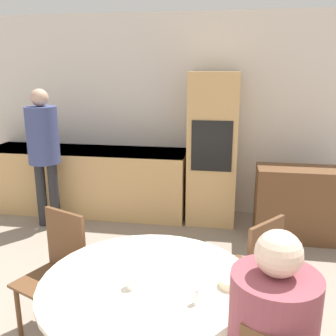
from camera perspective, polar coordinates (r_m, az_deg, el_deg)
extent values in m
cube|color=silver|center=(5.01, 3.11, 7.89)|extent=(6.95, 0.05, 2.60)
cube|color=tan|center=(5.17, -12.03, -1.93)|extent=(2.64, 0.60, 0.88)
cube|color=black|center=(5.07, -12.29, 2.69)|extent=(2.64, 0.60, 0.03)
cube|color=tan|center=(4.71, 6.82, 2.90)|extent=(0.60, 0.58, 1.88)
cube|color=black|center=(4.40, 6.67, 3.31)|extent=(0.48, 0.01, 0.60)
cube|color=brown|center=(4.54, 19.92, -5.19)|extent=(1.07, 0.45, 0.84)
cylinder|color=beige|center=(2.25, -3.01, -17.19)|extent=(1.25, 1.25, 0.03)
cylinder|color=brown|center=(3.09, -21.82, -19.72)|extent=(0.04, 0.04, 0.42)
cylinder|color=brown|center=(2.87, -17.78, -22.24)|extent=(0.04, 0.04, 0.42)
cylinder|color=brown|center=(3.24, -17.05, -17.45)|extent=(0.04, 0.04, 0.42)
cylinder|color=brown|center=(3.04, -12.88, -19.56)|extent=(0.04, 0.04, 0.42)
cube|color=brown|center=(2.94, -17.73, -16.14)|extent=(0.53, 0.53, 0.02)
cube|color=brown|center=(2.93, -15.30, -10.65)|extent=(0.36, 0.18, 0.47)
cylinder|color=brown|center=(3.26, 10.50, -16.85)|extent=(0.04, 0.04, 0.42)
cylinder|color=brown|center=(3.05, 6.54, -19.13)|extent=(0.04, 0.04, 0.42)
cylinder|color=brown|center=(3.11, 15.38, -18.90)|extent=(0.04, 0.04, 0.42)
cylinder|color=brown|center=(2.89, 11.59, -21.57)|extent=(0.04, 0.04, 0.42)
cube|color=brown|center=(2.95, 11.22, -15.51)|extent=(0.56, 0.56, 0.02)
cube|color=brown|center=(2.74, 14.61, -12.41)|extent=(0.26, 0.31, 0.47)
cylinder|color=brown|center=(1.86, 15.64, -22.34)|extent=(0.39, 0.39, 0.52)
sphere|color=beige|center=(1.67, 16.52, -12.38)|extent=(0.20, 0.20, 0.20)
cylinder|color=#262628|center=(4.90, -18.72, -3.81)|extent=(0.12, 0.12, 0.81)
cylinder|color=#262628|center=(4.82, -16.95, -3.96)|extent=(0.12, 0.12, 0.81)
cylinder|color=#3D477A|center=(4.68, -18.56, 4.76)|extent=(0.37, 0.37, 0.68)
sphere|color=tan|center=(4.63, -19.02, 10.12)|extent=(0.20, 0.20, 0.20)
cylinder|color=white|center=(2.18, -5.55, -16.78)|extent=(0.07, 0.07, 0.08)
cylinder|color=beige|center=(2.22, 9.56, -16.83)|extent=(0.13, 0.13, 0.05)
cylinder|color=white|center=(2.05, 4.24, -19.03)|extent=(0.03, 0.03, 0.07)
cylinder|color=silver|center=(2.03, 4.26, -18.01)|extent=(0.03, 0.03, 0.01)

